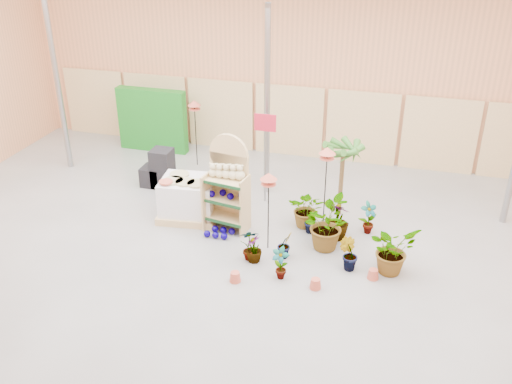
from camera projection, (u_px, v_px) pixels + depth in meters
room at (233, 147)px, 10.93m from camera, size 15.20×12.10×4.70m
display_shelf at (228, 186)px, 12.20m from camera, size 0.97×0.70×2.14m
teddy_bears at (228, 172)px, 11.94m from camera, size 0.79×0.22×0.35m
gazing_balls_shelf at (227, 194)px, 12.16m from camera, size 0.78×0.27×0.15m
gazing_balls_floor at (219, 233)px, 12.23m from camera, size 0.63×0.39×0.15m
pallet_stack at (189, 198)px, 12.81m from camera, size 1.43×1.24×0.97m
charcoal_planters at (159, 171)px, 14.22m from camera, size 0.80×0.50×1.00m
trellis_stock at (152, 120)px, 16.12m from camera, size 2.00×0.30×1.80m
offer_sign at (265, 140)px, 12.97m from camera, size 0.50×0.08×2.20m
bird_table_front at (269, 179)px, 11.12m from camera, size 0.34×0.34×1.72m
bird_table_right at (327, 154)px, 11.49m from camera, size 0.34×0.34×2.02m
bird_table_back at (194, 105)px, 14.80m from camera, size 0.34×0.34×1.83m
palm at (344, 149)px, 12.38m from camera, size 0.70×0.70×1.88m
potted_plant_0 at (249, 244)px, 11.30m from camera, size 0.44×0.37×0.71m
potted_plant_1 at (285, 244)px, 11.41m from camera, size 0.40×0.41×0.58m
potted_plant_2 at (325, 224)px, 11.62m from camera, size 1.09×1.18×1.09m
potted_plant_3 at (338, 221)px, 12.00m from camera, size 0.58×0.58×0.84m
potted_plant_4 at (368, 218)px, 12.20m from camera, size 0.47×0.45×0.74m
potted_plant_5 at (311, 221)px, 12.28m from camera, size 0.38×0.37×0.55m
potted_plant_6 at (307, 209)px, 12.44m from camera, size 0.79×0.69×0.87m
potted_plant_7 at (254, 249)px, 11.27m from camera, size 0.37×0.37×0.58m
potted_plant_8 at (280, 263)px, 10.74m from camera, size 0.38×0.29×0.66m
potted_plant_9 at (348, 254)px, 11.01m from camera, size 0.44×0.39×0.67m
potted_plant_10 at (392, 249)px, 10.87m from camera, size 1.17×1.18×0.99m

